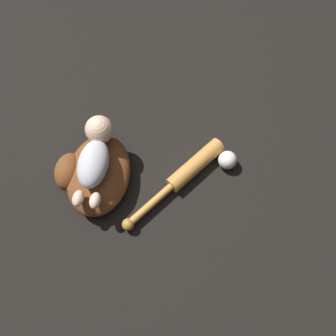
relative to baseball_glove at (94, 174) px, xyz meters
The scene contains 5 objects.
ground_plane 0.08m from the baseball_glove, 81.02° to the right, with size 6.00×6.00×0.00m, color black.
baseball_glove is the anchor object (origin of this frame).
baby_figure 0.11m from the baseball_glove, 41.32° to the right, with size 0.33×0.18×0.10m.
baseball_bat 0.34m from the baseball_glove, 98.68° to the right, with size 0.30×0.43×0.06m.
baseball 0.50m from the baseball_glove, 92.87° to the right, with size 0.07×0.07×0.07m.
Camera 1 is at (-0.50, -0.14, 1.16)m, focal length 35.00 mm.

